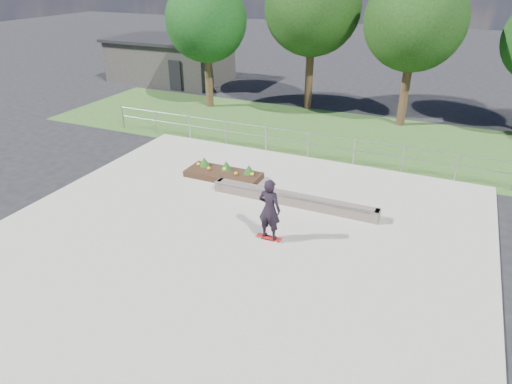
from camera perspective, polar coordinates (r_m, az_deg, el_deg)
ground at (r=14.05m, az=-3.27°, el=-6.37°), size 120.00×120.00×0.00m
grass_verge at (r=23.40m, az=9.18°, el=7.16°), size 30.00×8.00×0.02m
concrete_slab at (r=14.03m, az=-3.27°, el=-6.26°), size 15.00×15.00×0.06m
fence at (r=19.97m, az=6.57°, el=6.26°), size 20.06×0.06×1.20m
building at (r=35.03m, az=-10.61°, el=15.99°), size 8.40×5.40×3.00m
tree_far_left at (r=27.21m, az=-6.25°, el=20.49°), size 4.55×4.55×7.15m
tree_mid_left at (r=26.75m, az=7.09°, el=21.97°), size 5.25×5.25×8.25m
tree_mid_right at (r=24.68m, az=19.26°, el=19.57°), size 4.90×4.90×7.70m
grind_ledge at (r=16.01m, az=4.66°, el=-0.93°), size 6.00×0.44×0.43m
planter_bed at (r=18.11m, az=-4.02°, el=2.40°), size 3.00×1.20×0.61m
skateboarder at (r=13.56m, az=1.69°, el=-2.20°), size 0.80×0.50×2.02m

